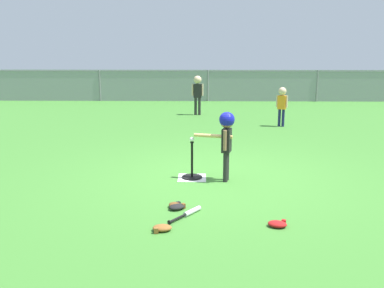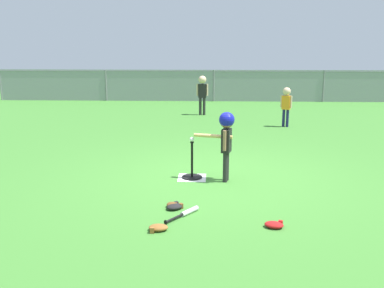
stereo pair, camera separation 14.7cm
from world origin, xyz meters
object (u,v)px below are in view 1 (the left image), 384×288
(fielder_near_right, at_px, (198,90))
(glove_tossed_aside, at_px, (162,228))
(fielder_deep_center, at_px, (282,101))
(batting_tee, at_px, (192,173))
(glove_by_plate, at_px, (177,207))
(batter_child, at_px, (226,132))
(glove_outfield_drop, at_px, (278,224))
(spare_bat_silver, at_px, (189,213))
(glove_near_bats, at_px, (176,206))
(baseball_on_tee, at_px, (192,139))

(fielder_near_right, distance_m, glove_tossed_aside, 8.41)
(fielder_near_right, distance_m, fielder_deep_center, 2.84)
(batting_tee, xyz_separation_m, glove_by_plate, (-0.16, -1.36, -0.05))
(glove_by_plate, xyz_separation_m, glove_tossed_aside, (-0.14, -0.67, 0.00))
(batter_child, xyz_separation_m, glove_by_plate, (-0.68, -1.22, -0.73))
(glove_outfield_drop, bearing_deg, glove_by_plate, 155.99)
(spare_bat_silver, height_order, glove_tossed_aside, glove_tossed_aside)
(batter_child, bearing_deg, glove_near_bats, -120.39)
(fielder_deep_center, xyz_separation_m, glove_outfield_drop, (-1.16, -6.40, -0.61))
(fielder_near_right, distance_m, glove_near_bats, 7.70)
(batter_child, xyz_separation_m, fielder_deep_center, (1.68, 4.65, -0.12))
(batting_tee, bearing_deg, spare_bat_silver, -90.13)
(spare_bat_silver, bearing_deg, glove_outfield_drop, -18.14)
(batter_child, bearing_deg, baseball_on_tee, 165.32)
(fielder_deep_center, distance_m, glove_outfield_drop, 6.53)
(glove_by_plate, bearing_deg, batter_child, 60.84)
(glove_near_bats, relative_size, glove_tossed_aside, 1.18)
(batter_child, distance_m, fielder_near_right, 6.50)
(glove_by_plate, relative_size, glove_near_bats, 1.00)
(batter_child, relative_size, spare_bat_silver, 2.08)
(glove_tossed_aside, bearing_deg, glove_near_bats, 80.26)
(baseball_on_tee, height_order, glove_tossed_aside, baseball_on_tee)
(glove_near_bats, height_order, glove_tossed_aside, same)
(glove_by_plate, bearing_deg, spare_bat_silver, -50.50)
(fielder_near_right, height_order, glove_outfield_drop, fielder_near_right)
(glove_by_plate, bearing_deg, glove_near_bats, 113.12)
(fielder_near_right, relative_size, glove_tossed_aside, 5.05)
(glove_near_bats, bearing_deg, glove_tossed_aside, -99.74)
(glove_tossed_aside, height_order, glove_outfield_drop, same)
(fielder_near_right, height_order, spare_bat_silver, fielder_near_right)
(batting_tee, distance_m, spare_bat_silver, 1.55)
(baseball_on_tee, xyz_separation_m, glove_by_plate, (-0.16, -1.36, -0.59))
(batter_child, distance_m, fielder_deep_center, 4.94)
(fielder_deep_center, xyz_separation_m, spare_bat_silver, (-2.20, -6.06, -0.62))
(glove_by_plate, bearing_deg, glove_tossed_aside, -101.43)
(batter_child, bearing_deg, spare_bat_silver, -110.27)
(spare_bat_silver, distance_m, glove_by_plate, 0.25)
(baseball_on_tee, xyz_separation_m, glove_outfield_drop, (1.03, -1.89, -0.59))
(batting_tee, bearing_deg, fielder_deep_center, 64.04)
(baseball_on_tee, height_order, glove_by_plate, baseball_on_tee)
(batting_tee, distance_m, glove_tossed_aside, 2.05)
(batting_tee, distance_m, fielder_deep_center, 5.05)
(fielder_near_right, distance_m, spare_bat_silver, 7.93)
(fielder_deep_center, distance_m, glove_by_plate, 6.35)
(spare_bat_silver, xyz_separation_m, glove_near_bats, (-0.17, 0.23, 0.01))
(baseball_on_tee, distance_m, glove_tossed_aside, 2.13)
(spare_bat_silver, xyz_separation_m, glove_by_plate, (-0.16, 0.19, 0.01))
(fielder_near_right, bearing_deg, fielder_deep_center, -40.27)
(glove_by_plate, bearing_deg, fielder_deep_center, 68.10)
(baseball_on_tee, distance_m, batter_child, 0.55)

